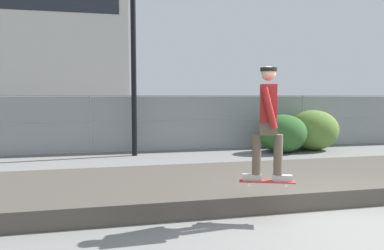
# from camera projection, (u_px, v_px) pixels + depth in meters

# --- Properties ---
(ground_plane) EXTENTS (120.00, 120.00, 0.00)m
(ground_plane) POSITION_uv_depth(u_px,v_px,m) (352.00, 231.00, 5.10)
(ground_plane) COLOR slate
(gravel_berm) EXTENTS (15.82, 2.95, 0.30)m
(gravel_berm) POSITION_uv_depth(u_px,v_px,m) (275.00, 181.00, 7.40)
(gravel_berm) COLOR #4C473F
(gravel_berm) RESTS_ON ground_plane
(skateboard) EXTENTS (0.82, 0.47, 0.07)m
(skateboard) POSITION_uv_depth(u_px,v_px,m) (267.00, 181.00, 5.49)
(skateboard) COLOR #B22D2D
(skater) EXTENTS (0.71, 0.62, 1.66)m
(skater) POSITION_uv_depth(u_px,v_px,m) (268.00, 117.00, 5.41)
(skater) COLOR #B2ADA8
(skater) RESTS_ON skateboard
(chain_fence) EXTENTS (22.05, 0.06, 1.85)m
(chain_fence) POSITION_uv_depth(u_px,v_px,m) (204.00, 123.00, 12.59)
(chain_fence) COLOR gray
(chain_fence) RESTS_ON ground_plane
(street_lamp) EXTENTS (0.44, 0.44, 7.02)m
(street_lamp) POSITION_uv_depth(u_px,v_px,m) (133.00, 12.00, 11.23)
(street_lamp) COLOR black
(street_lamp) RESTS_ON ground_plane
(parked_car_near) EXTENTS (4.54, 2.23, 1.66)m
(parked_car_near) POSITION_uv_depth(u_px,v_px,m) (59.00, 122.00, 14.10)
(parked_car_near) COLOR #566B4C
(parked_car_near) RESTS_ON ground_plane
(parked_car_mid) EXTENTS (4.44, 2.03, 1.66)m
(parked_car_mid) POSITION_uv_depth(u_px,v_px,m) (213.00, 119.00, 16.03)
(parked_car_mid) COLOR navy
(parked_car_mid) RESTS_ON ground_plane
(library_building) EXTENTS (25.65, 14.21, 19.70)m
(library_building) POSITION_uv_depth(u_px,v_px,m) (20.00, 31.00, 46.50)
(library_building) COLOR #B2AFA8
(library_building) RESTS_ON ground_plane
(shrub_left) EXTENTS (1.60, 1.31, 1.24)m
(shrub_left) POSITION_uv_depth(u_px,v_px,m) (283.00, 134.00, 12.12)
(shrub_left) COLOR #2D5B28
(shrub_left) RESTS_ON ground_plane
(shrub_center) EXTENTS (1.76, 1.44, 1.36)m
(shrub_center) POSITION_uv_depth(u_px,v_px,m) (313.00, 130.00, 12.67)
(shrub_center) COLOR #567A33
(shrub_center) RESTS_ON ground_plane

